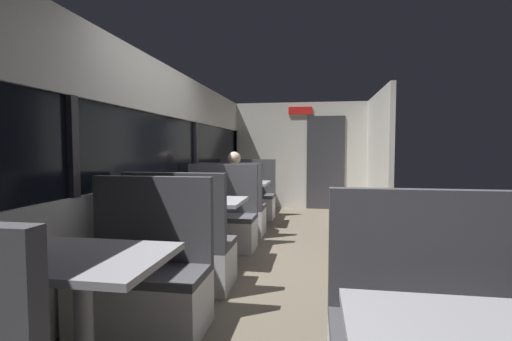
% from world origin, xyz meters
% --- Properties ---
extents(ground_plane, '(3.30, 9.20, 0.02)m').
position_xyz_m(ground_plane, '(0.00, 0.00, -0.01)').
color(ground_plane, '#665B4C').
extents(carriage_window_panel_left, '(0.09, 8.48, 2.30)m').
position_xyz_m(carriage_window_panel_left, '(-1.45, 0.00, 1.11)').
color(carriage_window_panel_left, beige).
rests_on(carriage_window_panel_left, ground_plane).
extents(carriage_end_bulkhead, '(2.90, 0.11, 2.30)m').
position_xyz_m(carriage_end_bulkhead, '(0.06, 4.19, 1.14)').
color(carriage_end_bulkhead, beige).
rests_on(carriage_end_bulkhead, ground_plane).
extents(carriage_aisle_panel_right, '(0.08, 2.40, 2.30)m').
position_xyz_m(carriage_aisle_panel_right, '(1.45, 3.00, 1.15)').
color(carriage_aisle_panel_right, beige).
rests_on(carriage_aisle_panel_right, ground_plane).
extents(dining_table_near_window, '(0.90, 0.70, 0.74)m').
position_xyz_m(dining_table_near_window, '(-0.89, -2.09, 0.64)').
color(dining_table_near_window, '#9E9EA3').
rests_on(dining_table_near_window, ground_plane).
extents(bench_near_window_facing_entry, '(0.95, 0.50, 1.10)m').
position_xyz_m(bench_near_window_facing_entry, '(-0.89, -1.39, 0.33)').
color(bench_near_window_facing_entry, silver).
rests_on(bench_near_window_facing_entry, ground_plane).
extents(dining_table_mid_window, '(0.90, 0.70, 0.74)m').
position_xyz_m(dining_table_mid_window, '(-0.89, 0.07, 0.64)').
color(dining_table_mid_window, '#9E9EA3').
rests_on(dining_table_mid_window, ground_plane).
extents(bench_mid_window_facing_end, '(0.95, 0.50, 1.10)m').
position_xyz_m(bench_mid_window_facing_end, '(-0.89, -0.63, 0.33)').
color(bench_mid_window_facing_end, silver).
rests_on(bench_mid_window_facing_end, ground_plane).
extents(bench_mid_window_facing_entry, '(0.95, 0.50, 1.10)m').
position_xyz_m(bench_mid_window_facing_entry, '(-0.89, 0.77, 0.33)').
color(bench_mid_window_facing_entry, silver).
rests_on(bench_mid_window_facing_entry, ground_plane).
extents(dining_table_far_window, '(0.90, 0.70, 0.74)m').
position_xyz_m(dining_table_far_window, '(-0.89, 2.23, 0.64)').
color(dining_table_far_window, '#9E9EA3').
rests_on(dining_table_far_window, ground_plane).
extents(bench_far_window_facing_end, '(0.95, 0.50, 1.10)m').
position_xyz_m(bench_far_window_facing_end, '(-0.89, 1.53, 0.33)').
color(bench_far_window_facing_end, silver).
rests_on(bench_far_window_facing_end, ground_plane).
extents(bench_far_window_facing_entry, '(0.95, 0.50, 1.10)m').
position_xyz_m(bench_far_window_facing_entry, '(-0.89, 2.93, 0.33)').
color(bench_far_window_facing_entry, silver).
rests_on(bench_far_window_facing_entry, ground_plane).
extents(seated_passenger, '(0.47, 0.55, 1.26)m').
position_xyz_m(seated_passenger, '(-0.89, 1.61, 0.54)').
color(seated_passenger, '#26262D').
rests_on(seated_passenger, ground_plane).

